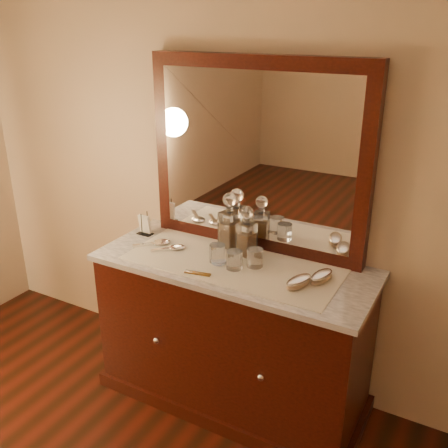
{
  "coord_description": "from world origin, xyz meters",
  "views": [
    {
      "loc": [
        1.08,
        -0.09,
        2.0
      ],
      "look_at": [
        0.0,
        1.85,
        1.1
      ],
      "focal_mm": 40.47,
      "sensor_mm": 36.0,
      "label": 1
    }
  ],
  "objects_px": {
    "mirror_frame": "(257,157)",
    "brush_near": "(299,282)",
    "brush_far": "(321,277)",
    "napkin_rack": "(145,226)",
    "decanter_left": "(230,226)",
    "pin_dish": "(219,262)",
    "hand_mirror_outer": "(158,243)",
    "comb": "(198,273)",
    "hand_mirror_inner": "(174,248)",
    "dresser_cabinet": "(233,335)",
    "decanter_right": "(247,236)"
  },
  "relations": [
    {
      "from": "mirror_frame",
      "to": "brush_near",
      "type": "height_order",
      "value": "mirror_frame"
    },
    {
      "from": "brush_far",
      "to": "napkin_rack",
      "type": "bearing_deg",
      "value": 177.19
    },
    {
      "from": "napkin_rack",
      "to": "decanter_left",
      "type": "relative_size",
      "value": 0.44
    },
    {
      "from": "pin_dish",
      "to": "hand_mirror_outer",
      "type": "distance_m",
      "value": 0.41
    },
    {
      "from": "comb",
      "to": "hand_mirror_inner",
      "type": "height_order",
      "value": "hand_mirror_inner"
    },
    {
      "from": "dresser_cabinet",
      "to": "brush_far",
      "type": "relative_size",
      "value": 8.3
    },
    {
      "from": "comb",
      "to": "decanter_left",
      "type": "bearing_deg",
      "value": 82.25
    },
    {
      "from": "hand_mirror_inner",
      "to": "brush_far",
      "type": "bearing_deg",
      "value": 3.07
    },
    {
      "from": "decanter_right",
      "to": "brush_far",
      "type": "relative_size",
      "value": 1.61
    },
    {
      "from": "mirror_frame",
      "to": "comb",
      "type": "distance_m",
      "value": 0.67
    },
    {
      "from": "mirror_frame",
      "to": "decanter_left",
      "type": "bearing_deg",
      "value": -144.29
    },
    {
      "from": "comb",
      "to": "brush_near",
      "type": "relative_size",
      "value": 0.76
    },
    {
      "from": "decanter_right",
      "to": "hand_mirror_outer",
      "type": "xyz_separation_m",
      "value": [
        -0.48,
        -0.12,
        -0.1
      ]
    },
    {
      "from": "decanter_right",
      "to": "hand_mirror_inner",
      "type": "xyz_separation_m",
      "value": [
        -0.37,
        -0.13,
        -0.1
      ]
    },
    {
      "from": "decanter_right",
      "to": "brush_far",
      "type": "distance_m",
      "value": 0.46
    },
    {
      "from": "mirror_frame",
      "to": "pin_dish",
      "type": "relative_size",
      "value": 16.43
    },
    {
      "from": "decanter_left",
      "to": "brush_far",
      "type": "height_order",
      "value": "decanter_left"
    },
    {
      "from": "comb",
      "to": "hand_mirror_inner",
      "type": "relative_size",
      "value": 0.79
    },
    {
      "from": "pin_dish",
      "to": "brush_near",
      "type": "bearing_deg",
      "value": -3.64
    },
    {
      "from": "napkin_rack",
      "to": "brush_near",
      "type": "distance_m",
      "value": 1.01
    },
    {
      "from": "mirror_frame",
      "to": "decanter_right",
      "type": "xyz_separation_m",
      "value": [
        0.01,
        -0.13,
        -0.39
      ]
    },
    {
      "from": "decanter_left",
      "to": "hand_mirror_inner",
      "type": "relative_size",
      "value": 1.83
    },
    {
      "from": "comb",
      "to": "hand_mirror_inner",
      "type": "distance_m",
      "value": 0.32
    },
    {
      "from": "napkin_rack",
      "to": "hand_mirror_inner",
      "type": "bearing_deg",
      "value": -19.92
    },
    {
      "from": "decanter_right",
      "to": "mirror_frame",
      "type": "bearing_deg",
      "value": 96.48
    },
    {
      "from": "pin_dish",
      "to": "hand_mirror_inner",
      "type": "relative_size",
      "value": 0.44
    },
    {
      "from": "napkin_rack",
      "to": "hand_mirror_inner",
      "type": "relative_size",
      "value": 0.79
    },
    {
      "from": "hand_mirror_inner",
      "to": "decanter_right",
      "type": "bearing_deg",
      "value": 19.34
    },
    {
      "from": "pin_dish",
      "to": "brush_near",
      "type": "xyz_separation_m",
      "value": [
        0.44,
        -0.03,
        0.02
      ]
    },
    {
      "from": "comb",
      "to": "pin_dish",
      "type": "bearing_deg",
      "value": 67.19
    },
    {
      "from": "decanter_left",
      "to": "hand_mirror_inner",
      "type": "height_order",
      "value": "decanter_left"
    },
    {
      "from": "napkin_rack",
      "to": "decanter_left",
      "type": "height_order",
      "value": "decanter_left"
    },
    {
      "from": "decanter_left",
      "to": "decanter_right",
      "type": "height_order",
      "value": "decanter_left"
    },
    {
      "from": "napkin_rack",
      "to": "hand_mirror_inner",
      "type": "xyz_separation_m",
      "value": [
        0.27,
        -0.1,
        -0.04
      ]
    },
    {
      "from": "decanter_left",
      "to": "comb",
      "type": "bearing_deg",
      "value": -87.08
    },
    {
      "from": "pin_dish",
      "to": "hand_mirror_outer",
      "type": "relative_size",
      "value": 0.39
    },
    {
      "from": "dresser_cabinet",
      "to": "hand_mirror_outer",
      "type": "relative_size",
      "value": 7.55
    },
    {
      "from": "decanter_left",
      "to": "hand_mirror_outer",
      "type": "distance_m",
      "value": 0.41
    },
    {
      "from": "mirror_frame",
      "to": "decanter_left",
      "type": "relative_size",
      "value": 3.92
    },
    {
      "from": "comb",
      "to": "mirror_frame",
      "type": "bearing_deg",
      "value": 67.5
    },
    {
      "from": "brush_near",
      "to": "hand_mirror_inner",
      "type": "relative_size",
      "value": 1.04
    },
    {
      "from": "dresser_cabinet",
      "to": "pin_dish",
      "type": "bearing_deg",
      "value": -142.86
    },
    {
      "from": "decanter_right",
      "to": "brush_near",
      "type": "distance_m",
      "value": 0.42
    },
    {
      "from": "mirror_frame",
      "to": "brush_near",
      "type": "xyz_separation_m",
      "value": [
        0.38,
        -0.32,
        -0.47
      ]
    },
    {
      "from": "dresser_cabinet",
      "to": "mirror_frame",
      "type": "height_order",
      "value": "mirror_frame"
    },
    {
      "from": "decanter_right",
      "to": "napkin_rack",
      "type": "bearing_deg",
      "value": -176.97
    },
    {
      "from": "pin_dish",
      "to": "brush_far",
      "type": "distance_m",
      "value": 0.52
    },
    {
      "from": "decanter_right",
      "to": "hand_mirror_outer",
      "type": "relative_size",
      "value": 1.46
    },
    {
      "from": "dresser_cabinet",
      "to": "comb",
      "type": "xyz_separation_m",
      "value": [
        -0.09,
        -0.2,
        0.45
      ]
    },
    {
      "from": "dresser_cabinet",
      "to": "hand_mirror_inner",
      "type": "distance_m",
      "value": 0.58
    }
  ]
}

